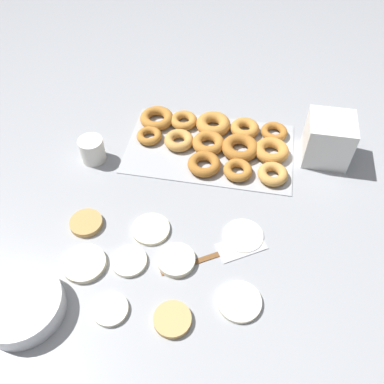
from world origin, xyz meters
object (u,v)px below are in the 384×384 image
batter_bowl (22,305)px  pancake_5 (110,309)px  pancake_8 (86,223)px  pancake_2 (239,302)px  pancake_6 (172,319)px  container_stack (328,139)px  spatula (230,250)px  pancake_3 (243,236)px  pancake_4 (84,263)px  pancake_7 (129,261)px  pancake_1 (176,260)px  paper_cup (92,150)px  donut_tray (216,142)px  pancake_0 (151,229)px

batter_bowl → pancake_5: bearing=-170.0°
pancake_8 → pancake_2: bearing=160.6°
pancake_2 → pancake_6: (0.14, 0.07, 0.00)m
container_stack → spatula: container_stack is taller
pancake_3 → pancake_5: pancake_5 is taller
pancake_4 → pancake_7: (-0.11, -0.03, -0.00)m
pancake_8 → batter_bowl: size_ratio=0.46×
pancake_1 → pancake_8: bearing=-14.8°
batter_bowl → paper_cup: 0.49m
donut_tray → container_stack: 0.33m
pancake_2 → container_stack: bearing=-111.2°
batter_bowl → pancake_0: bearing=-131.0°
pancake_5 → pancake_8: bearing=-58.3°
pancake_4 → pancake_7: size_ratio=1.21×
pancake_6 → pancake_8: 0.35m
pancake_3 → spatula: size_ratio=0.41×
pancake_0 → paper_cup: paper_cup is taller
batter_bowl → pancake_1: bearing=-149.7°
pancake_5 → donut_tray: size_ratio=0.16×
pancake_8 → pancake_4: bearing=107.4°
spatula → pancake_3: bearing=27.5°
pancake_8 → pancake_0: bearing=-175.7°
pancake_1 → pancake_5: pancake_1 is taller
container_stack → donut_tray: bearing=2.4°
pancake_2 → pancake_3: pancake_2 is taller
pancake_0 → pancake_5: (0.04, 0.23, 0.00)m
paper_cup → pancake_6: bearing=126.6°
pancake_1 → pancake_2: bearing=154.0°
pancake_3 → batter_bowl: (0.47, 0.28, 0.02)m
pancake_8 → spatula: bearing=178.2°
pancake_5 → batter_bowl: 0.20m
pancake_6 → pancake_8: (0.28, -0.22, 0.00)m
pancake_4 → paper_cup: size_ratio=1.41×
pancake_6 → pancake_7: 0.19m
pancake_4 → batter_bowl: 0.17m
pancake_1 → spatula: size_ratio=0.37×
pancake_4 → donut_tray: 0.54m
pancake_2 → pancake_7: same height
pancake_1 → pancake_4: 0.22m
pancake_6 → spatula: size_ratio=0.33×
pancake_0 → pancake_6: pancake_6 is taller
paper_cup → pancake_0: bearing=135.9°
pancake_1 → batter_bowl: bearing=30.3°
pancake_1 → batter_bowl: size_ratio=0.50×
pancake_4 → pancake_7: 0.11m
batter_bowl → container_stack: 0.92m
spatula → pancake_6: bearing=-148.4°
pancake_4 → pancake_6: size_ratio=1.25×
pancake_1 → container_stack: (-0.36, -0.44, 0.06)m
pancake_1 → pancake_0: bearing=-43.8°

